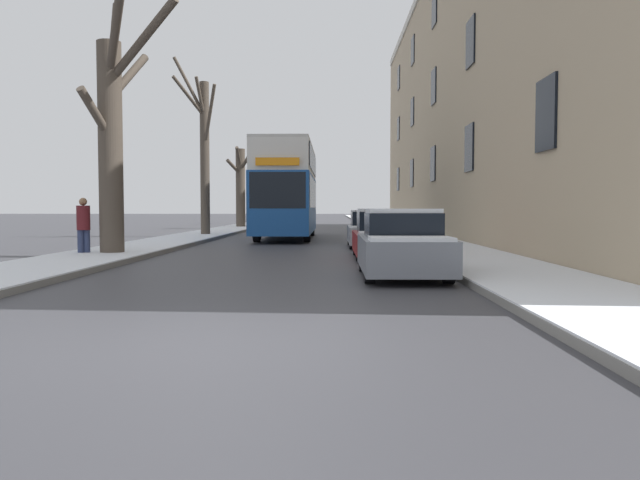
# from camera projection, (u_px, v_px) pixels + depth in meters

# --- Properties ---
(ground_plane) EXTENTS (320.00, 320.00, 0.00)m
(ground_plane) POSITION_uv_depth(u_px,v_px,m) (199.00, 344.00, 6.79)
(ground_plane) COLOR #38383D
(sidewalk_left) EXTENTS (2.76, 130.00, 0.16)m
(sidewalk_left) POSITION_uv_depth(u_px,v_px,m) (261.00, 223.00, 59.82)
(sidewalk_left) COLOR slate
(sidewalk_left) RESTS_ON ground
(sidewalk_right) EXTENTS (2.76, 130.00, 0.16)m
(sidewalk_right) POSITION_uv_depth(u_px,v_px,m) (373.00, 223.00, 59.61)
(sidewalk_right) COLOR slate
(sidewalk_right) RESTS_ON ground
(terrace_facade_right) EXTENTS (9.10, 48.99, 15.01)m
(terrace_facade_right) POSITION_uv_depth(u_px,v_px,m) (521.00, 92.00, 32.30)
(terrace_facade_right) COLOR tan
(terrace_facade_right) RESTS_ON ground
(bare_tree_left_0) EXTENTS (2.98, 3.84, 8.05)m
(bare_tree_left_0) POSITION_uv_depth(u_px,v_px,m) (113.00, 131.00, 18.60)
(bare_tree_left_0) COLOR #4C4238
(bare_tree_left_0) RESTS_ON ground
(bare_tree_left_1) EXTENTS (2.40, 2.91, 9.14)m
(bare_tree_left_1) POSITION_uv_depth(u_px,v_px,m) (204.00, 150.00, 31.94)
(bare_tree_left_1) COLOR #4C4238
(bare_tree_left_1) RESTS_ON ground
(bare_tree_left_2) EXTENTS (1.92, 1.82, 5.86)m
(bare_tree_left_2) POSITION_uv_depth(u_px,v_px,m) (240.00, 186.00, 45.28)
(bare_tree_left_2) COLOR #4C4238
(bare_tree_left_2) RESTS_ON ground
(bare_tree_left_3) EXTENTS (2.27, 3.55, 7.13)m
(bare_tree_left_3) POSITION_uv_depth(u_px,v_px,m) (264.00, 183.00, 58.90)
(bare_tree_left_3) COLOR #4C4238
(bare_tree_left_3) RESTS_ON ground
(double_decker_bus) EXTENTS (2.57, 10.78, 4.48)m
(double_decker_bus) POSITION_uv_depth(u_px,v_px,m) (287.00, 187.00, 30.46)
(double_decker_bus) COLOR #194C99
(double_decker_bus) RESTS_ON ground
(parked_car_0) EXTENTS (1.77, 4.00, 1.47)m
(parked_car_0) POSITION_uv_depth(u_px,v_px,m) (402.00, 245.00, 13.43)
(parked_car_0) COLOR slate
(parked_car_0) RESTS_ON ground
(parked_car_1) EXTENTS (1.71, 3.92, 1.47)m
(parked_car_1) POSITION_uv_depth(u_px,v_px,m) (383.00, 236.00, 18.49)
(parked_car_1) COLOR maroon
(parked_car_1) RESTS_ON ground
(parked_car_2) EXTENTS (1.78, 4.32, 1.41)m
(parked_car_2) POSITION_uv_depth(u_px,v_px,m) (372.00, 230.00, 23.87)
(parked_car_2) COLOR #9EA3AD
(parked_car_2) RESTS_ON ground
(pedestrian_left_sidewalk) EXTENTS (0.39, 0.39, 1.79)m
(pedestrian_left_sidewalk) POSITION_uv_depth(u_px,v_px,m) (83.00, 225.00, 18.60)
(pedestrian_left_sidewalk) COLOR navy
(pedestrian_left_sidewalk) RESTS_ON ground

